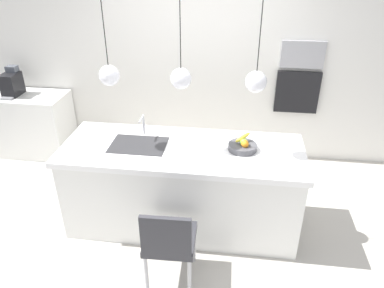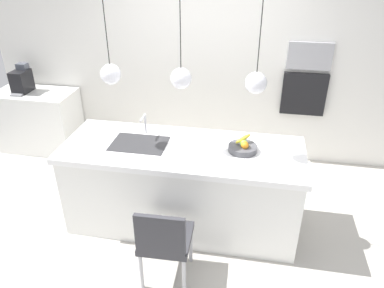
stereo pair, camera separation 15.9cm
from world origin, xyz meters
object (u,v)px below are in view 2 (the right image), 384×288
at_px(chair_near, 164,239).
at_px(fruit_bowl, 243,147).
at_px(oven, 304,94).
at_px(coffee_machine, 22,80).
at_px(microwave, 310,56).

bearing_deg(chair_near, fruit_bowl, 55.69).
relative_size(oven, chair_near, 0.66).
bearing_deg(coffee_machine, oven, 4.44).
bearing_deg(microwave, oven, 0.00).
distance_m(coffee_machine, chair_near, 3.35).
bearing_deg(coffee_machine, chair_near, -39.49).
xyz_separation_m(coffee_machine, chair_near, (2.55, -2.10, -0.55)).
xyz_separation_m(fruit_bowl, coffee_machine, (-3.13, 1.24, 0.06)).
relative_size(fruit_bowl, chair_near, 0.33).
bearing_deg(microwave, chair_near, -118.06).
xyz_separation_m(fruit_bowl, microwave, (0.69, 1.54, 0.51)).
xyz_separation_m(fruit_bowl, oven, (0.69, 1.54, 0.01)).
relative_size(coffee_machine, oven, 0.68).
bearing_deg(microwave, coffee_machine, -175.56).
bearing_deg(oven, chair_near, -118.06).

